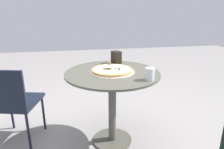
{
  "coord_description": "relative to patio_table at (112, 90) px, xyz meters",
  "views": [
    {
      "loc": [
        -1.75,
        0.34,
        1.3
      ],
      "look_at": [
        0.01,
        0.0,
        0.72
      ],
      "focal_mm": 32.11,
      "sensor_mm": 36.0,
      "label": 1
    }
  ],
  "objects": [
    {
      "name": "napkin_dispenser",
      "position": [
        0.3,
        -0.1,
        0.25
      ],
      "size": [
        0.12,
        0.11,
        0.13
      ],
      "primitive_type": "cube",
      "rotation": [
        0.0,
        0.0,
        0.37
      ],
      "color": "black",
      "rests_on": "patio_table"
    },
    {
      "name": "patio_table",
      "position": [
        0.0,
        0.0,
        0.0
      ],
      "size": [
        0.88,
        0.88,
        0.75
      ],
      "color": "#4E4D42",
      "rests_on": "ground"
    },
    {
      "name": "pizza_on_tray",
      "position": [
        0.01,
        0.0,
        0.19
      ],
      "size": [
        0.42,
        0.42,
        0.05
      ],
      "color": "silver",
      "rests_on": "patio_table"
    },
    {
      "name": "ground_plane",
      "position": [
        0.0,
        0.0,
        -0.57
      ],
      "size": [
        10.0,
        10.0,
        0.0
      ],
      "primitive_type": "plane",
      "color": "gray"
    },
    {
      "name": "pizza_server",
      "position": [
        0.08,
        0.01,
        0.23
      ],
      "size": [
        0.22,
        0.1,
        0.02
      ],
      "color": "silver",
      "rests_on": "pizza_on_tray"
    },
    {
      "name": "drinking_cup",
      "position": [
        -0.27,
        -0.26,
        0.23
      ],
      "size": [
        0.08,
        0.08,
        0.1
      ],
      "primitive_type": "cylinder",
      "color": "white",
      "rests_on": "patio_table"
    },
    {
      "name": "patio_chair_near",
      "position": [
        0.14,
        0.96,
        -0.09
      ],
      "size": [
        0.52,
        0.52,
        0.82
      ],
      "color": "black",
      "rests_on": "ground"
    }
  ]
}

